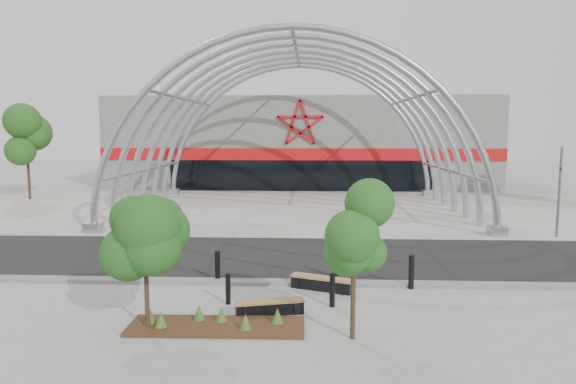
% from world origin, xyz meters
% --- Properties ---
extents(ground, '(140.00, 140.00, 0.00)m').
position_xyz_m(ground, '(0.00, 0.00, 0.00)').
color(ground, gray).
rests_on(ground, ground).
extents(road, '(140.00, 7.00, 0.02)m').
position_xyz_m(road, '(0.00, 3.50, 0.01)').
color(road, black).
rests_on(road, ground).
extents(forecourt, '(60.00, 17.00, 0.04)m').
position_xyz_m(forecourt, '(0.00, 15.50, 0.02)').
color(forecourt, '#A9A398').
rests_on(forecourt, ground).
extents(kerb, '(60.00, 0.50, 0.12)m').
position_xyz_m(kerb, '(0.00, -0.25, 0.06)').
color(kerb, slate).
rests_on(kerb, ground).
extents(arena_building, '(34.00, 15.24, 8.00)m').
position_xyz_m(arena_building, '(0.00, 33.45, 3.99)').
color(arena_building, slate).
rests_on(arena_building, ground).
extents(vault_canopy, '(20.80, 15.80, 20.36)m').
position_xyz_m(vault_canopy, '(0.00, 15.50, 0.02)').
color(vault_canopy, '#999FA3').
rests_on(vault_canopy, ground).
extents(planting_bed, '(4.60, 1.48, 0.48)m').
position_xyz_m(planting_bed, '(-1.56, -4.13, 0.12)').
color(planting_bed, '#362114').
rests_on(planting_bed, ground).
extents(signal_pole, '(0.30, 0.61, 4.37)m').
position_xyz_m(signal_pole, '(12.73, 7.80, 2.28)').
color(signal_pole, slate).
rests_on(signal_pole, ground).
extents(street_tree_0, '(1.63, 1.63, 3.72)m').
position_xyz_m(street_tree_0, '(-3.26, -4.32, 2.67)').
color(street_tree_0, '#2F2118').
rests_on(street_tree_0, ground).
extents(street_tree_1, '(1.57, 1.57, 3.71)m').
position_xyz_m(street_tree_1, '(2.00, -4.67, 2.67)').
color(street_tree_1, black).
rests_on(street_tree_1, ground).
extents(bench_0, '(1.99, 0.88, 0.41)m').
position_xyz_m(bench_0, '(-0.19, -3.11, 0.20)').
color(bench_0, black).
rests_on(bench_0, ground).
extents(bench_1, '(2.08, 1.18, 0.43)m').
position_xyz_m(bench_1, '(1.31, -0.82, 0.21)').
color(bench_1, black).
rests_on(bench_1, ground).
extents(bollard_0, '(0.17, 0.17, 1.06)m').
position_xyz_m(bollard_0, '(-2.22, -0.05, 0.53)').
color(bollard_0, black).
rests_on(bollard_0, ground).
extents(bollard_1, '(0.15, 0.15, 0.93)m').
position_xyz_m(bollard_1, '(-1.49, -2.30, 0.46)').
color(bollard_1, black).
rests_on(bollard_1, ground).
extents(bollard_2, '(0.16, 0.16, 1.01)m').
position_xyz_m(bollard_2, '(1.59, -2.39, 0.50)').
color(bollard_2, black).
rests_on(bollard_2, ground).
extents(bollard_3, '(0.17, 0.17, 1.08)m').
position_xyz_m(bollard_3, '(1.82, 0.57, 0.54)').
color(bollard_3, black).
rests_on(bollard_3, ground).
extents(bollard_4, '(0.18, 0.18, 1.12)m').
position_xyz_m(bollard_4, '(4.23, -0.54, 0.56)').
color(bollard_4, black).
rests_on(bollard_4, ground).
extents(bg_tree_0, '(3.00, 3.00, 6.45)m').
position_xyz_m(bg_tree_0, '(-20.00, 20.00, 4.64)').
color(bg_tree_0, black).
rests_on(bg_tree_0, ground).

